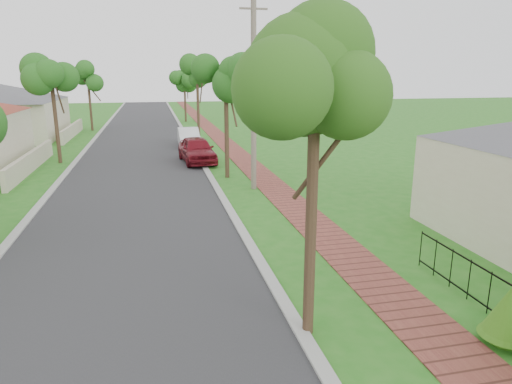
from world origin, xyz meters
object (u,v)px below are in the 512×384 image
object	(u,v)px
parked_car_white	(189,138)
utility_pole	(254,97)
parked_car_red	(197,150)
near_tree	(315,92)

from	to	relation	value
parked_car_white	utility_pole	bearing A→B (deg)	-81.39
parked_car_red	utility_pole	world-z (taller)	utility_pole
near_tree	utility_pole	size ratio (longest dim) A/B	0.74
parked_car_red	near_tree	size ratio (longest dim) A/B	0.73
parked_car_red	parked_car_white	world-z (taller)	parked_car_red
parked_car_red	parked_car_white	xyz separation A→B (m)	(0.00, 6.01, -0.08)
parked_car_white	utility_pole	distance (m)	13.49
near_tree	parked_car_white	bearing A→B (deg)	90.92
parked_car_white	near_tree	world-z (taller)	near_tree
parked_car_red	near_tree	distance (m)	19.22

